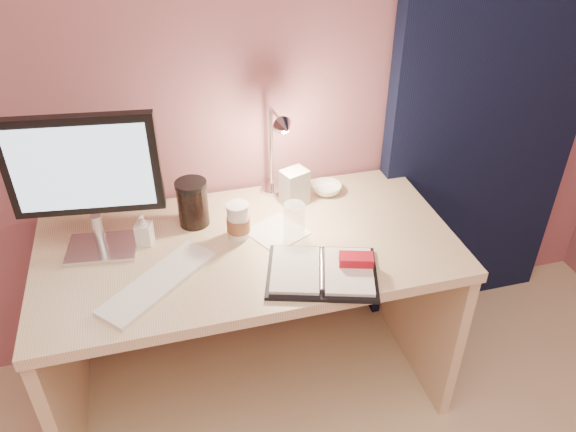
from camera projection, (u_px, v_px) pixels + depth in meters
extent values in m
plane|color=#965764|center=(220.00, 56.00, 1.90)|extent=(3.50, 0.00, 3.50)
cube|color=black|center=(496.00, 77.00, 2.16)|extent=(0.85, 0.08, 2.20)
cube|color=beige|center=(248.00, 247.00, 1.90)|extent=(1.40, 0.70, 0.04)
cube|color=beige|center=(62.00, 361.00, 1.96)|extent=(0.04, 0.66, 0.69)
cube|color=beige|center=(418.00, 293.00, 2.25)|extent=(0.04, 0.66, 0.69)
cube|color=beige|center=(235.00, 260.00, 2.34)|extent=(1.32, 0.03, 0.55)
cube|color=silver|center=(103.00, 248.00, 1.86)|extent=(0.24, 0.19, 0.02)
cylinder|color=silver|center=(99.00, 231.00, 1.82)|extent=(0.04, 0.04, 0.12)
cube|color=black|center=(83.00, 164.00, 1.68)|extent=(0.45, 0.09, 0.32)
cube|color=#BBE3FF|center=(84.00, 169.00, 1.66)|extent=(0.40, 0.06, 0.27)
cube|color=white|center=(158.00, 282.00, 1.71)|extent=(0.38, 0.36, 0.02)
cube|color=black|center=(322.00, 273.00, 1.75)|extent=(0.40, 0.35, 0.01)
cube|color=silver|center=(295.00, 269.00, 1.75)|extent=(0.21, 0.26, 0.01)
cube|color=silver|center=(349.00, 271.00, 1.74)|extent=(0.21, 0.26, 0.01)
cube|color=#B40F1B|center=(356.00, 260.00, 1.76)|extent=(0.12, 0.08, 0.03)
cube|color=silver|center=(277.00, 232.00, 1.94)|extent=(0.23, 0.23, 0.00)
cylinder|color=silver|center=(238.00, 222.00, 1.89)|extent=(0.07, 0.07, 0.12)
cylinder|color=brown|center=(238.00, 224.00, 1.90)|extent=(0.08, 0.08, 0.05)
cylinder|color=silver|center=(237.00, 206.00, 1.86)|extent=(0.08, 0.08, 0.01)
cylinder|color=white|center=(294.00, 220.00, 1.89)|extent=(0.07, 0.07, 0.13)
imported|color=white|center=(326.00, 189.00, 2.15)|extent=(0.14, 0.14, 0.04)
imported|color=silver|center=(144.00, 229.00, 1.86)|extent=(0.07, 0.07, 0.12)
cylinder|color=black|center=(193.00, 205.00, 1.95)|extent=(0.11, 0.11, 0.15)
cube|color=#B0B1AC|center=(294.00, 187.00, 2.06)|extent=(0.11, 0.10, 0.14)
cylinder|color=silver|center=(272.00, 189.00, 2.16)|extent=(0.09, 0.09, 0.01)
cylinder|color=silver|center=(271.00, 151.00, 2.07)|extent=(0.01, 0.01, 0.32)
cone|color=silver|center=(278.00, 129.00, 1.86)|extent=(0.07, 0.06, 0.07)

